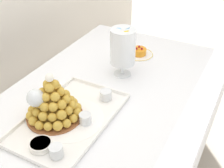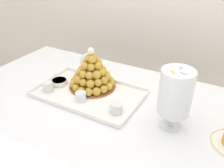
{
  "view_description": "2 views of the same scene",
  "coord_description": "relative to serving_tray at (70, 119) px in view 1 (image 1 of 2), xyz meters",
  "views": [
    {
      "loc": [
        -0.97,
        -0.57,
        1.66
      ],
      "look_at": [
        0.07,
        -0.03,
        0.86
      ],
      "focal_mm": 46.67,
      "sensor_mm": 36.0,
      "label": 1
    },
    {
      "loc": [
        0.48,
        -0.82,
        1.46
      ],
      "look_at": [
        0.01,
        0.01,
        0.91
      ],
      "focal_mm": 38.52,
      "sensor_mm": 36.0,
      "label": 2
    }
  ],
  "objects": [
    {
      "name": "dessert_cup_left",
      "position": [
        -0.21,
        -0.08,
        0.02
      ],
      "size": [
        0.06,
        0.06,
        0.05
      ],
      "color": "silver",
      "rests_on": "serving_tray"
    },
    {
      "name": "wine_glass",
      "position": [
        -0.08,
        0.11,
        0.13
      ],
      "size": [
        0.08,
        0.08,
        0.18
      ],
      "color": "silver",
      "rests_on": "buffet_table"
    },
    {
      "name": "creme_brulee_ramekin",
      "position": [
        -0.2,
        0.0,
        0.02
      ],
      "size": [
        0.09,
        0.09,
        0.03
      ],
      "color": "white",
      "rests_on": "serving_tray"
    },
    {
      "name": "fruit_tart_plate",
      "position": [
        0.72,
        -0.03,
        0.01
      ],
      "size": [
        0.18,
        0.18,
        0.06
      ],
      "color": "white",
      "rests_on": "buffet_table"
    },
    {
      "name": "croquembouche",
      "position": [
        -0.02,
        0.07,
        0.09
      ],
      "size": [
        0.26,
        0.26,
        0.23
      ],
      "color": "brown",
      "rests_on": "serving_tray"
    },
    {
      "name": "buffet_table",
      "position": [
        0.17,
        -0.07,
        -0.08
      ],
      "size": [
        1.73,
        1.0,
        0.77
      ],
      "color": "brown",
      "rests_on": "ground_plane"
    },
    {
      "name": "macaron_goblet",
      "position": [
        0.46,
        -0.04,
        0.17
      ],
      "size": [
        0.14,
        0.14,
        0.29
      ],
      "color": "white",
      "rests_on": "buffet_table"
    },
    {
      "name": "dessert_cup_centre",
      "position": [
        0.21,
        -0.07,
        0.02
      ],
      "size": [
        0.06,
        0.06,
        0.05
      ],
      "color": "silver",
      "rests_on": "serving_tray"
    },
    {
      "name": "dessert_cup_mid_left",
      "position": [
        0.01,
        -0.08,
        0.02
      ],
      "size": [
        0.05,
        0.05,
        0.05
      ],
      "color": "silver",
      "rests_on": "serving_tray"
    },
    {
      "name": "serving_tray",
      "position": [
        0.0,
        0.0,
        0.0
      ],
      "size": [
        0.56,
        0.35,
        0.02
      ],
      "color": "white",
      "rests_on": "buffet_table"
    }
  ]
}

